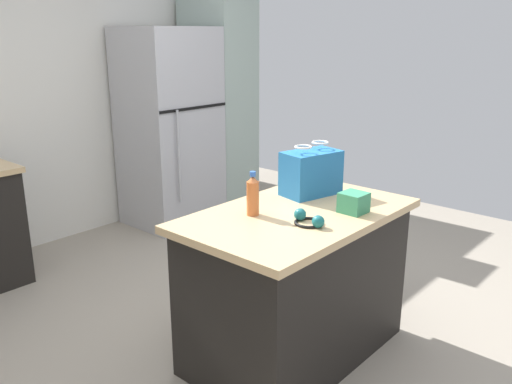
# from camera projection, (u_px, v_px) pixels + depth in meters

# --- Properties ---
(ground) EXTENTS (6.47, 6.47, 0.00)m
(ground) POSITION_uv_depth(u_px,v_px,m) (259.00, 338.00, 3.29)
(ground) COLOR #9E9384
(back_wall) EXTENTS (5.39, 0.13, 2.53)m
(back_wall) POSITION_uv_depth(u_px,v_px,m) (35.00, 98.00, 4.49)
(back_wall) COLOR silver
(back_wall) RESTS_ON ground
(kitchen_island) EXTENTS (1.31, 0.80, 0.87)m
(kitchen_island) POSITION_uv_depth(u_px,v_px,m) (296.00, 284.00, 3.02)
(kitchen_island) COLOR black
(kitchen_island) RESTS_ON ground
(refrigerator) EXTENTS (0.80, 0.74, 1.85)m
(refrigerator) POSITION_uv_depth(u_px,v_px,m) (170.00, 128.00, 5.08)
(refrigerator) COLOR #B7B7BC
(refrigerator) RESTS_ON ground
(tall_cabinet) EXTENTS (0.49, 0.66, 2.16)m
(tall_cabinet) POSITION_uv_depth(u_px,v_px,m) (219.00, 105.00, 5.52)
(tall_cabinet) COLOR #9EB2A8
(tall_cabinet) RESTS_ON ground
(shopping_bag) EXTENTS (0.37, 0.27, 0.31)m
(shopping_bag) POSITION_uv_depth(u_px,v_px,m) (311.00, 173.00, 3.17)
(shopping_bag) COLOR #236BAD
(shopping_bag) RESTS_ON kitchen_island
(small_box) EXTENTS (0.13, 0.13, 0.11)m
(small_box) POSITION_uv_depth(u_px,v_px,m) (354.00, 203.00, 2.87)
(small_box) COLOR #388E66
(small_box) RESTS_ON kitchen_island
(bottle) EXTENTS (0.07, 0.07, 0.24)m
(bottle) POSITION_uv_depth(u_px,v_px,m) (253.00, 196.00, 2.81)
(bottle) COLOR #C66633
(bottle) RESTS_ON kitchen_island
(ear_defenders) EXTENTS (0.18, 0.20, 0.06)m
(ear_defenders) POSITION_uv_depth(u_px,v_px,m) (309.00, 220.00, 2.70)
(ear_defenders) COLOR black
(ear_defenders) RESTS_ON kitchen_island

